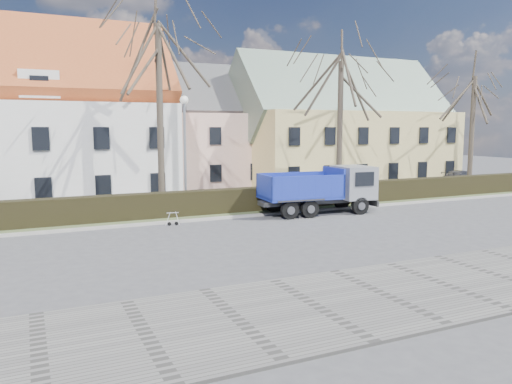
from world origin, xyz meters
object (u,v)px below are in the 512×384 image
dump_truck (314,190)px  parked_car_b (460,178)px  cart_frame (168,218)px  streetlight (185,155)px

dump_truck → parked_car_b: 19.34m
cart_frame → streetlight: bearing=58.9°
dump_truck → streetlight: streetlight is taller
dump_truck → parked_car_b: dump_truck is taller
cart_frame → parked_car_b: size_ratio=0.19×
dump_truck → parked_car_b: bearing=25.3°
dump_truck → streetlight: size_ratio=1.03×
dump_truck → cart_frame: dump_truck is taller
dump_truck → streetlight: (-6.36, 3.06, 1.91)m
dump_truck → cart_frame: (-8.17, 0.05, -0.97)m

